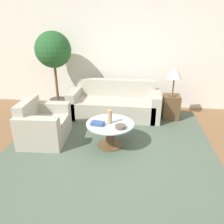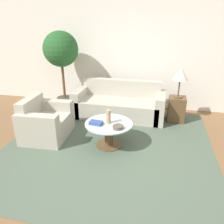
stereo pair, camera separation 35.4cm
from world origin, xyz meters
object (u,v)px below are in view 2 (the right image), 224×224
object	(u,v)px
sofa_main	(119,104)
book_stack	(96,123)
armchair	(44,123)
table_lamp	(181,74)
potted_plant	(61,54)
coffee_table	(109,131)
vase	(108,117)
bowl	(118,127)

from	to	relation	value
sofa_main	book_stack	distance (m)	1.51
armchair	book_stack	xyz separation A→B (m)	(1.09, -0.16, 0.20)
table_lamp	potted_plant	world-z (taller)	potted_plant
sofa_main	coffee_table	distance (m)	1.39
armchair	potted_plant	distance (m)	1.83
sofa_main	coffee_table	world-z (taller)	sofa_main
coffee_table	vase	distance (m)	0.28
armchair	bowl	size ratio (longest dim) A/B	5.53
vase	table_lamp	bearing A→B (deg)	48.58
sofa_main	vase	xyz separation A→B (m)	(0.08, -1.39, 0.29)
potted_plant	book_stack	size ratio (longest dim) A/B	8.03
table_lamp	bowl	distance (m)	1.93
coffee_table	potted_plant	xyz separation A→B (m)	(-1.52, 1.51, 1.08)
sofa_main	vase	distance (m)	1.42
book_stack	potted_plant	bearing A→B (deg)	136.53
vase	bowl	distance (m)	0.28
book_stack	sofa_main	bearing A→B (deg)	92.84
table_lamp	bowl	bearing A→B (deg)	-123.17
vase	bowl	xyz separation A→B (m)	(0.20, -0.17, -0.09)
coffee_table	book_stack	world-z (taller)	book_stack
book_stack	armchair	bearing A→B (deg)	179.13
coffee_table	potted_plant	world-z (taller)	potted_plant
sofa_main	coffee_table	xyz separation A→B (m)	(0.09, -1.39, 0.01)
bowl	book_stack	size ratio (longest dim) A/B	0.76
bowl	vase	bearing A→B (deg)	140.40
coffee_table	table_lamp	size ratio (longest dim) A/B	1.27
book_stack	table_lamp	bearing A→B (deg)	53.64
sofa_main	potted_plant	bearing A→B (deg)	175.15
coffee_table	bowl	distance (m)	0.32
sofa_main	bowl	world-z (taller)	sofa_main
table_lamp	potted_plant	size ratio (longest dim) A/B	0.35
potted_plant	bowl	world-z (taller)	potted_plant
vase	bowl	bearing A→B (deg)	-39.60
table_lamp	armchair	bearing A→B (deg)	-152.10
bowl	book_stack	distance (m)	0.40
potted_plant	book_stack	xyz separation A→B (m)	(1.32, -1.61, -0.89)
vase	potted_plant	bearing A→B (deg)	135.04
table_lamp	book_stack	world-z (taller)	table_lamp
table_lamp	vase	world-z (taller)	table_lamp
vase	coffee_table	bearing A→B (deg)	-30.81
sofa_main	potted_plant	size ratio (longest dim) A/B	1.09
potted_plant	bowl	bearing A→B (deg)	-44.37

